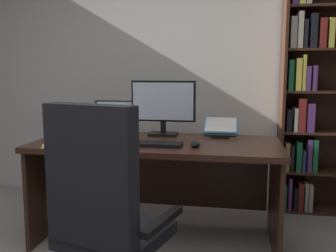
{
  "coord_description": "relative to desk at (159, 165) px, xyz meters",
  "views": [
    {
      "loc": [
        0.62,
        -1.35,
        1.25
      ],
      "look_at": [
        0.16,
        1.23,
        0.87
      ],
      "focal_mm": 40.29,
      "sensor_mm": 36.0,
      "label": 1
    }
  ],
  "objects": [
    {
      "name": "monitor",
      "position": [
        -0.0,
        0.19,
        0.42
      ],
      "size": [
        0.51,
        0.16,
        0.43
      ],
      "color": "black",
      "rests_on": "desk"
    },
    {
      "name": "notepad",
      "position": [
        -0.27,
        -0.1,
        0.2
      ],
      "size": [
        0.15,
        0.21,
        0.01
      ],
      "primitive_type": "cube",
      "rotation": [
        0.0,
        0.0,
        -0.01
      ],
      "color": "white",
      "rests_on": "desk"
    },
    {
      "name": "wall_back",
      "position": [
        -0.07,
        0.99,
        0.8
      ],
      "size": [
        5.15,
        0.12,
        2.7
      ],
      "primitive_type": "cube",
      "color": "beige",
      "rests_on": "ground"
    },
    {
      "name": "reading_stand_with_book",
      "position": [
        0.45,
        0.23,
        0.26
      ],
      "size": [
        0.26,
        0.25,
        0.13
      ],
      "color": "black",
      "rests_on": "desk"
    },
    {
      "name": "open_binder",
      "position": [
        -0.51,
        -0.29,
        0.21
      ],
      "size": [
        0.47,
        0.36,
        0.02
      ],
      "rotation": [
        0.0,
        0.0,
        0.16
      ],
      "color": "yellow",
      "rests_on": "desk"
    },
    {
      "name": "office_chair",
      "position": [
        -0.09,
        -0.97,
        -0.08
      ],
      "size": [
        0.69,
        0.61,
        1.1
      ],
      "rotation": [
        0.0,
        0.0,
        -0.28
      ],
      "color": "black",
      "rests_on": "ground"
    },
    {
      "name": "desk",
      "position": [
        0.0,
        0.0,
        0.0
      ],
      "size": [
        1.76,
        0.79,
        0.75
      ],
      "color": "#381E14",
      "rests_on": "ground"
    },
    {
      "name": "laptop",
      "position": [
        -0.45,
        0.2,
        0.25
      ],
      "size": [
        0.34,
        0.32,
        0.26
      ],
      "color": "black",
      "rests_on": "desk"
    },
    {
      "name": "bookshelf",
      "position": [
        1.27,
        0.76,
        0.5
      ],
      "size": [
        0.81,
        0.31,
        2.16
      ],
      "color": "#381E14",
      "rests_on": "ground"
    },
    {
      "name": "computer_mouse",
      "position": [
        0.3,
        -0.24,
        0.22
      ],
      "size": [
        0.06,
        0.1,
        0.04
      ],
      "primitive_type": "ellipsoid",
      "color": "black",
      "rests_on": "desk"
    },
    {
      "name": "pen",
      "position": [
        -0.25,
        -0.1,
        0.21
      ],
      "size": [
        0.14,
        0.02,
        0.01
      ],
      "primitive_type": "cylinder",
      "rotation": [
        0.0,
        1.57,
        0.06
      ],
      "color": "maroon",
      "rests_on": "notepad"
    },
    {
      "name": "keyboard",
      "position": [
        -0.0,
        -0.24,
        0.21
      ],
      "size": [
        0.42,
        0.15,
        0.02
      ],
      "primitive_type": "cube",
      "color": "black",
      "rests_on": "desk"
    }
  ]
}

